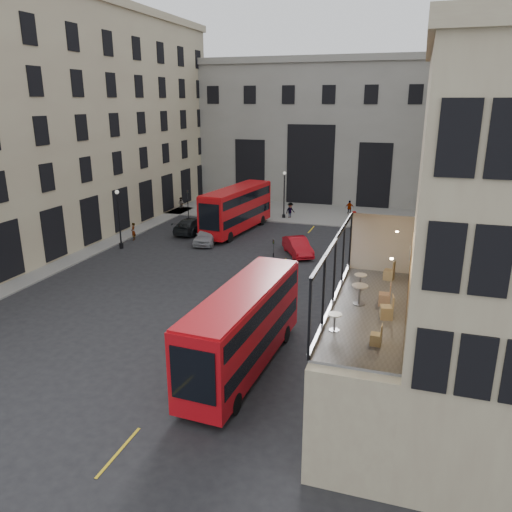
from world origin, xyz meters
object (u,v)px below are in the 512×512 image
(pedestrian_a, at_px, (181,204))
(pedestrian_d, at_px, (354,220))
(pedestrian_e, at_px, (133,231))
(traffic_light_far, at_px, (188,203))
(cafe_chair_a, at_px, (376,339))
(car_b, at_px, (298,246))
(cafe_chair_c, at_px, (385,299))
(bus_far, at_px, (237,207))
(pedestrian_c, at_px, (350,208))
(car_a, at_px, (207,235))
(cafe_table_near, at_px, (335,319))
(bus_near, at_px, (244,325))
(cyclist, at_px, (270,284))
(bicycle, at_px, (272,299))
(cafe_table_far, at_px, (360,279))
(street_lamp_a, at_px, (119,223))
(street_lamp_b, at_px, (284,198))
(cafe_table_mid, at_px, (360,292))
(car_c, at_px, (191,225))
(pedestrian_b, at_px, (290,211))
(cafe_chair_b, at_px, (387,311))
(traffic_light_near, at_px, (273,258))
(cafe_chair_d, at_px, (389,274))

(pedestrian_a, height_order, pedestrian_d, pedestrian_d)
(pedestrian_e, bearing_deg, traffic_light_far, 143.56)
(cafe_chair_a, bearing_deg, car_b, 109.14)
(pedestrian_d, distance_m, cafe_chair_c, 31.79)
(bus_far, xyz_separation_m, pedestrian_c, (9.91, 11.21, -1.67))
(car_a, distance_m, cafe_chair_a, 30.86)
(traffic_light_far, distance_m, pedestrian_a, 7.78)
(pedestrian_c, height_order, cafe_table_near, cafe_table_near)
(bus_near, xyz_separation_m, cafe_chair_c, (6.58, -0.86, 2.52))
(cyclist, relative_size, pedestrian_e, 1.14)
(bicycle, relative_size, cafe_table_far, 2.38)
(street_lamp_a, height_order, pedestrian_d, street_lamp_a)
(bus_far, distance_m, car_a, 5.38)
(street_lamp_b, bearing_deg, cafe_table_mid, -70.32)
(street_lamp_a, xyz_separation_m, cafe_table_mid, (23.05, -17.68, 2.77))
(car_c, height_order, cafe_chair_a, cafe_chair_a)
(bicycle, bearing_deg, pedestrian_b, 29.32)
(car_c, height_order, pedestrian_b, pedestrian_b)
(bus_far, bearing_deg, car_a, -103.45)
(cyclist, relative_size, pedestrian_b, 1.03)
(pedestrian_e, xyz_separation_m, cafe_table_mid, (23.50, -20.55, 4.33))
(pedestrian_d, height_order, cafe_chair_b, cafe_chair_b)
(pedestrian_a, xyz_separation_m, pedestrian_d, (21.11, -2.77, 0.13))
(cafe_table_near, bearing_deg, pedestrian_b, 106.33)
(bus_near, distance_m, pedestrian_b, 33.34)
(traffic_light_near, height_order, cafe_chair_a, cafe_chair_a)
(traffic_light_near, xyz_separation_m, cafe_chair_d, (8.07, -8.16, 2.46))
(traffic_light_far, height_order, cafe_table_near, cafe_table_near)
(cafe_chair_c, bearing_deg, cafe_table_far, 127.58)
(cafe_chair_a, bearing_deg, bicycle, 120.37)
(cafe_table_mid, bearing_deg, bus_far, 119.58)
(cafe_chair_d, bearing_deg, cafe_table_mid, -106.20)
(cafe_table_near, bearing_deg, street_lamp_b, 107.43)
(car_a, distance_m, pedestrian_a, 15.21)
(car_c, height_order, pedestrian_a, pedestrian_a)
(traffic_light_near, distance_m, street_lamp_b, 22.56)
(bus_near, bearing_deg, car_a, 117.57)
(pedestrian_c, bearing_deg, street_lamp_b, 32.82)
(bus_near, bearing_deg, cafe_chair_d, 20.20)
(traffic_light_near, xyz_separation_m, car_c, (-12.31, 13.09, -1.66))
(bus_near, distance_m, pedestrian_d, 30.37)
(street_lamp_b, xyz_separation_m, cafe_chair_d, (13.07, -30.16, 2.49))
(pedestrian_c, height_order, cafe_chair_a, cafe_chair_a)
(pedestrian_a, bearing_deg, cafe_table_near, -63.83)
(street_lamp_b, relative_size, cafe_chair_c, 5.54)
(traffic_light_near, xyz_separation_m, pedestrian_b, (-4.30, 22.21, -1.50))
(traffic_light_far, bearing_deg, cafe_table_mid, -52.75)
(car_c, xyz_separation_m, bicycle, (12.92, -15.59, -0.32))
(pedestrian_a, xyz_separation_m, pedestrian_b, (13.70, -0.26, 0.12))
(bus_far, distance_m, cyclist, 18.09)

